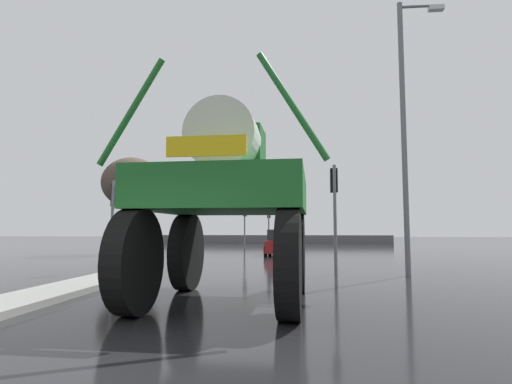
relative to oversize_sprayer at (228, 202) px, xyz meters
name	(u,v)px	position (x,y,z in m)	size (l,w,h in m)	color
ground_plane	(251,258)	(-1.03, 13.73, -2.14)	(120.00, 120.00, 0.00)	black
median_island	(28,299)	(-4.21, -0.42, -2.07)	(1.38, 10.47, 0.15)	gray
oversize_sprayer	(228,202)	(0.00, 0.00, 0.00)	(4.24, 5.17, 4.69)	black
sedan_ahead	(282,243)	(0.59, 16.20, -1.43)	(1.96, 4.14, 1.52)	maroon
traffic_signal_near_left	(115,205)	(-5.15, 5.69, 0.27)	(0.24, 0.54, 3.31)	slate
traffic_signal_near_right	(334,194)	(2.79, 5.68, 0.61)	(0.24, 0.54, 3.76)	slate
traffic_signal_far_left	(269,218)	(-0.62, 22.63, 0.28)	(0.24, 0.55, 3.33)	slate
traffic_signal_far_right	(245,216)	(-2.47, 22.63, 0.38)	(0.24, 0.55, 3.45)	slate
streetlight_near_right	(406,123)	(5.23, 5.40, 3.00)	(1.57, 0.24, 9.44)	slate
bare_tree_left	(132,183)	(-8.89, 16.29, 2.32)	(3.77, 3.77, 6.08)	#473828
roadside_barrier	(273,239)	(-1.03, 34.96, -1.69)	(24.88, 0.24, 0.90)	#59595B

